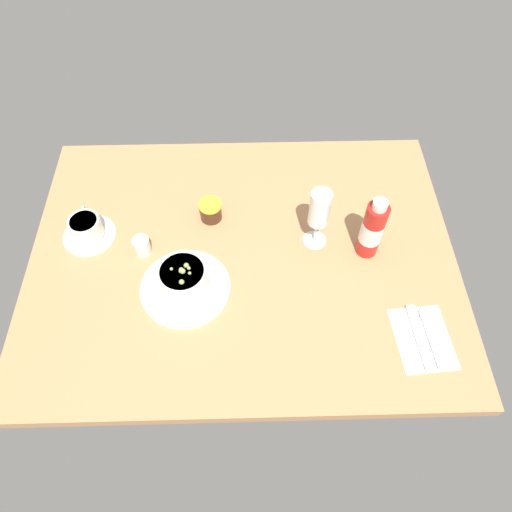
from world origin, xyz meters
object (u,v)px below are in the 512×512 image
Objects in this scene: cutlery_setting at (423,336)px; jam_jar at (211,211)px; wine_glass at (319,211)px; coffee_cup at (87,229)px; creamer_jug at (142,246)px; sauce_bottle_red at (372,230)px; porridge_bowl at (184,281)px.

cutlery_setting is 62.21cm from jam_jar.
wine_glass reaches higher than cutlery_setting.
coffee_cup is 2.48× the size of creamer_jug.
sauce_bottle_red is (40.58, -12.02, 5.80)cm from jam_jar.
cutlery_setting is 27.99cm from sauce_bottle_red.
cutlery_setting is 3.10× the size of creamer_jug.
porridge_bowl is at bearing -45.00° from creamer_jug.
sauce_bottle_red is at bearing 13.17° from porridge_bowl.
sauce_bottle_red is (-9.34, 25.02, 8.37)cm from cutlery_setting.
creamer_jug is 0.30× the size of sauce_bottle_red.
creamer_jug is 0.91× the size of jam_jar.
wine_glass reaches higher than jam_jar.
coffee_cup is at bearing 177.02° from wine_glass.
porridge_bowl reaches higher than cutlery_setting.
coffee_cup is 73.36cm from sauce_bottle_red.
creamer_jug is (-11.66, 11.66, -1.10)cm from porridge_bowl.
porridge_bowl is 1.18× the size of sauce_bottle_red.
creamer_jug and jam_jar have the same top height.
jam_jar is 42.71cm from sauce_bottle_red.
jam_jar is (-27.49, 8.59, -9.23)cm from wine_glass.
jam_jar reaches higher than cutlery_setting.
sauce_bottle_red reaches higher than porridge_bowl.
porridge_bowl is at bearing -33.16° from coffee_cup.
coffee_cup is 15.98cm from creamer_jug.
wine_glass is (44.83, 2.59, 9.44)cm from creamer_jug.
creamer_jug is 0.31× the size of wine_glass.
jam_jar is (-49.92, 37.04, 2.57)cm from cutlery_setting.
porridge_bowl is at bearing -156.75° from wine_glass.
porridge_bowl is 47.77cm from sauce_bottle_red.
coffee_cup is (-26.58, 17.37, -0.82)cm from porridge_bowl.
cutlery_setting is at bearing -14.32° from porridge_bowl.
coffee_cup is at bearing 158.99° from cutlery_setting.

